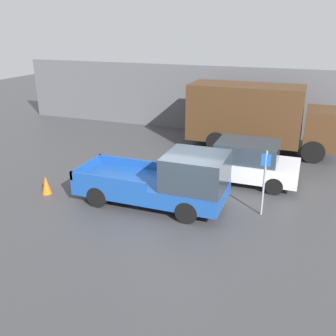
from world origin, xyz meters
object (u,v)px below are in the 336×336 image
Objects in this scene: delivery_truck at (256,116)px; parking_sign at (264,180)px; car at (244,162)px; traffic_cone at (46,185)px; pickup_truck at (167,181)px.

delivery_truck is 3.22× the size of parking_sign.
car reaches higher than traffic_cone.
parking_sign reaches higher than car.
delivery_truck reaches higher than parking_sign.
parking_sign reaches higher than traffic_cone.
parking_sign reaches higher than pickup_truck.
traffic_cone is at bearing -171.90° from pickup_truck.
car is 2.89m from parking_sign.
pickup_truck is at bearing -171.03° from parking_sign.
car is at bearing -86.98° from delivery_truck.
car is 1.92× the size of parking_sign.
traffic_cone is at bearing -128.38° from delivery_truck.
pickup_truck reaches higher than car.
delivery_truck is 10.42× the size of traffic_cone.
traffic_cone is (-7.68, -1.14, -0.91)m from parking_sign.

